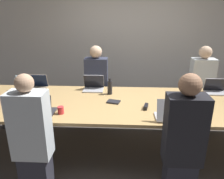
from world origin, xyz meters
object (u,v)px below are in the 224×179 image
Objects in this scene: person_far_midleft at (97,86)px; bottle_far_left at (17,84)px; person_near_midright at (183,141)px; stapler at (146,107)px; person_far_right at (201,86)px; laptop_far_left at (37,84)px; laptop_far_midleft at (94,86)px; laptop_near_left at (40,109)px; person_near_left at (32,138)px; laptop_far_right at (216,89)px; bottle_far_midleft at (110,87)px; laptop_near_midright at (169,114)px; cup_near_left at (61,110)px.

person_far_midleft reaches higher than bottle_far_left.
stapler is (-0.32, 0.69, 0.08)m from person_near_midright.
person_far_right is at bearing -112.93° from person_near_midright.
person_far_midleft is 4.10× the size of laptop_far_left.
laptop_far_midleft is 0.96m from laptop_far_left.
laptop_far_left is 1.39× the size of bottle_far_left.
laptop_far_midleft is 1.24m from bottle_far_left.
laptop_near_left is at bearing -51.57° from bottle_far_left.
person_far_right is 2.88m from laptop_far_left.
laptop_far_left is at bearing -66.78° from laptop_near_left.
laptop_far_right is at bearing -151.28° from person_near_left.
laptop_near_left is at bearing -119.41° from laptop_far_midleft.
bottle_far_midleft is 1.13m from laptop_near_midright.
bottle_far_left is at bearing -29.18° from person_near_midright.
person_near_left is 1.50m from bottle_far_left.
laptop_far_midleft is at bearing 146.37° from bottle_far_midleft.
person_far_right is (1.88, 0.05, 0.00)m from person_far_midleft.
laptop_near_midright is (1.32, -0.10, 0.03)m from cup_near_left.
laptop_far_right is 2.18× the size of stapler.
laptop_near_midright is 0.40m from person_near_midright.
bottle_far_midleft is at bearing -48.05° from laptop_near_midright.
person_near_left reaches higher than laptop_far_midleft.
person_near_left is (-0.49, -1.77, -0.02)m from person_far_midleft.
cup_near_left is 1.16m from laptop_far_left.
laptop_near_left reaches higher than laptop_far_right.
laptop_far_right is (1.94, -0.43, 0.12)m from person_far_midleft.
bottle_far_midleft is at bearing -33.63° from laptop_far_midleft.
laptop_near_midright is (1.52, 0.36, 0.15)m from person_near_left.
laptop_near_left is 2.14× the size of stapler.
laptop_far_midleft is 2.10× the size of stapler.
laptop_near_left is 0.97× the size of laptop_far_left.
laptop_far_left is at bearing 170.39° from bottle_far_midleft.
bottle_far_left is at bearing 176.20° from bottle_far_midleft.
person_near_midright is at bearing -55.46° from bottle_far_midleft.
bottle_far_midleft is 1.73m from person_far_right.
person_far_right reaches higher than person_far_midleft.
bottle_far_midleft is 1.48m from person_near_midright.
person_far_right is (1.88, 0.44, -0.13)m from laptop_far_midleft.
person_near_left is (-0.77, -1.19, -0.19)m from bottle_far_midleft.
person_far_midleft is 1.35m from stapler.
laptop_near_left is 1.35× the size of bottle_far_left.
bottle_far_left is at bearing -179.25° from laptop_far_right.
laptop_far_left is at bearing 178.52° from laptop_far_midleft.
laptop_far_right is 0.50m from person_far_right.
laptop_near_left is at bearing -171.05° from cup_near_left.
person_near_left reaches higher than laptop_far_right.
laptop_near_left is 0.45m from person_near_left.
person_far_right is 1.02× the size of person_near_left.
cup_near_left is at bearing -18.67° from person_near_midright.
person_near_midright is 0.77m from stapler.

